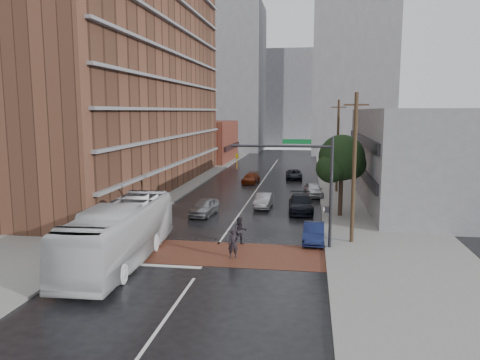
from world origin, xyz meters
The scene contains 24 objects.
ground centered at (0.00, 0.00, 0.00)m, with size 160.00×160.00×0.00m, color black.
crosswalk centered at (0.00, 0.50, 0.01)m, with size 14.00×5.00×0.02m, color brown.
sidewalk_west centered at (-11.50, 25.00, 0.07)m, with size 9.00×90.00×0.15m, color gray.
sidewalk_east centered at (11.50, 25.00, 0.07)m, with size 9.00×90.00×0.15m, color gray.
apartment_block centered at (-14.00, 24.00, 14.00)m, with size 10.00×44.00×28.00m, color brown.
storefront_west centered at (-12.00, 54.00, 3.50)m, with size 8.00×16.00×7.00m, color maroon.
building_east centered at (16.50, 20.00, 4.50)m, with size 11.00×26.00×9.00m, color gray.
distant_tower_west centered at (-14.00, 78.00, 16.00)m, with size 18.00×16.00×32.00m, color gray.
distant_tower_east centered at (14.00, 72.00, 18.00)m, with size 16.00×14.00×36.00m, color gray.
distant_tower_center centered at (0.00, 95.00, 12.00)m, with size 12.00×10.00×24.00m, color gray.
street_tree centered at (8.52, 12.03, 4.73)m, with size 4.20×4.10×6.90m.
signal_mast centered at (5.85, 2.50, 4.73)m, with size 6.50×0.30×7.20m.
utility_pole_near centered at (8.80, 4.00, 5.14)m, with size 1.60×0.26×10.00m.
utility_pole_far centered at (8.80, 24.00, 5.14)m, with size 1.60×0.26×10.00m.
transit_bus centered at (-4.88, -2.08, 1.75)m, with size 2.95×12.60×3.51m, color silver.
pedestrian_a centered at (1.48, -0.21, 0.89)m, with size 0.65×0.42×1.77m, color black.
pedestrian_b centered at (1.46, 2.71, 0.93)m, with size 0.90×0.70×1.86m, color black.
car_travel_a centered at (-2.89, 10.94, 0.72)m, with size 1.71×4.24×1.45m, color #96999D.
car_travel_b centered at (1.78, 14.89, 0.65)m, with size 1.38×3.97×1.31m, color #AEB0B7.
car_travel_c centered at (-1.28, 29.47, 0.60)m, with size 1.69×4.15×1.21m, color maroon.
suv_travel centered at (3.85, 33.66, 0.62)m, with size 2.05×4.45×1.24m, color black.
car_parked_near centered at (6.30, 4.00, 0.65)m, with size 1.38×3.97×1.31m, color #141D47.
car_parked_mid centered at (5.20, 13.49, 0.76)m, with size 2.12×5.22×1.51m, color black.
car_parked_far centered at (6.30, 21.24, 0.73)m, with size 1.71×4.26×1.45m, color #B8BAC0.
Camera 1 is at (6.00, -27.11, 8.81)m, focal length 35.00 mm.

